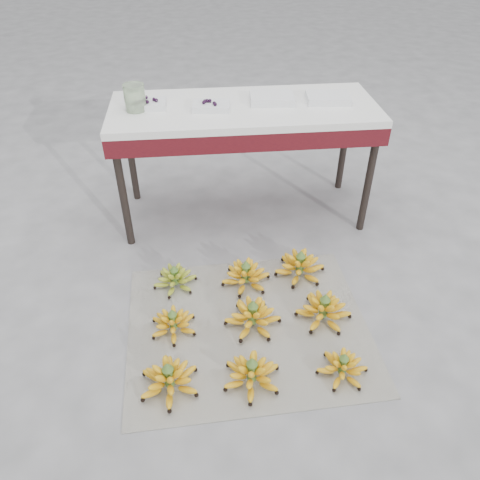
{
  "coord_description": "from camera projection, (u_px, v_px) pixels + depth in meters",
  "views": [
    {
      "loc": [
        -0.29,
        -1.74,
        1.87
      ],
      "look_at": [
        -0.08,
        0.28,
        0.31
      ],
      "focal_mm": 35.0,
      "sensor_mm": 36.0,
      "label": 1
    }
  ],
  "objects": [
    {
      "name": "tray_far_left",
      "position": [
        147.0,
        104.0,
        2.82
      ],
      "size": [
        0.23,
        0.16,
        0.06
      ],
      "color": "silver",
      "rests_on": "vendor_table"
    },
    {
      "name": "vendor_table",
      "position": [
        244.0,
        119.0,
        2.91
      ],
      "size": [
        1.64,
        0.66,
        0.79
      ],
      "color": "black",
      "rests_on": "ground"
    },
    {
      "name": "bunch_back_right",
      "position": [
        300.0,
        266.0,
        2.76
      ],
      "size": [
        0.34,
        0.34,
        0.18
      ],
      "rotation": [
        0.0,
        0.0,
        -0.15
      ],
      "color": "#E3A909",
      "rests_on": "newspaper_mat"
    },
    {
      "name": "bunch_front_center",
      "position": [
        252.0,
        374.0,
        2.16
      ],
      "size": [
        0.33,
        0.33,
        0.17
      ],
      "rotation": [
        0.0,
        0.0,
        0.23
      ],
      "color": "#E3A909",
      "rests_on": "newspaper_mat"
    },
    {
      "name": "bunch_back_center",
      "position": [
        246.0,
        276.0,
        2.7
      ],
      "size": [
        0.29,
        0.29,
        0.17
      ],
      "rotation": [
        0.0,
        0.0,
        0.05
      ],
      "color": "#E3A909",
      "rests_on": "newspaper_mat"
    },
    {
      "name": "newspaper_mat",
      "position": [
        248.0,
        327.0,
        2.47
      ],
      "size": [
        1.28,
        1.09,
        0.01
      ],
      "primitive_type": "cube",
      "rotation": [
        0.0,
        0.0,
        0.03
      ],
      "color": "beige",
      "rests_on": "ground"
    },
    {
      "name": "tray_right",
      "position": [
        272.0,
        99.0,
        2.88
      ],
      "size": [
        0.28,
        0.21,
        0.04
      ],
      "color": "silver",
      "rests_on": "vendor_table"
    },
    {
      "name": "tray_left",
      "position": [
        211.0,
        106.0,
        2.79
      ],
      "size": [
        0.24,
        0.18,
        0.06
      ],
      "color": "silver",
      "rests_on": "vendor_table"
    },
    {
      "name": "glass_jar",
      "position": [
        135.0,
        98.0,
        2.74
      ],
      "size": [
        0.16,
        0.16,
        0.16
      ],
      "primitive_type": "cylinder",
      "rotation": [
        0.0,
        0.0,
        -0.39
      ],
      "color": "#B1CBA1",
      "rests_on": "vendor_table"
    },
    {
      "name": "tray_far_right",
      "position": [
        328.0,
        98.0,
        2.89
      ],
      "size": [
        0.28,
        0.21,
        0.04
      ],
      "color": "silver",
      "rests_on": "vendor_table"
    },
    {
      "name": "bunch_back_left",
      "position": [
        175.0,
        279.0,
        2.69
      ],
      "size": [
        0.25,
        0.25,
        0.15
      ],
      "rotation": [
        0.0,
        0.0,
        -0.0
      ],
      "color": "olive",
      "rests_on": "newspaper_mat"
    },
    {
      "name": "bunch_front_left",
      "position": [
        169.0,
        379.0,
        2.14
      ],
      "size": [
        0.35,
        0.35,
        0.17
      ],
      "rotation": [
        0.0,
        0.0,
        0.3
      ],
      "color": "#E3A909",
      "rests_on": "newspaper_mat"
    },
    {
      "name": "bunch_mid_left",
      "position": [
        173.0,
        323.0,
        2.42
      ],
      "size": [
        0.3,
        0.3,
        0.15
      ],
      "rotation": [
        0.0,
        0.0,
        0.28
      ],
      "color": "#E3A909",
      "rests_on": "newspaper_mat"
    },
    {
      "name": "bunch_mid_center",
      "position": [
        253.0,
        317.0,
        2.44
      ],
      "size": [
        0.36,
        0.36,
        0.18
      ],
      "rotation": [
        0.0,
        0.0,
        -0.26
      ],
      "color": "#E3A909",
      "rests_on": "newspaper_mat"
    },
    {
      "name": "bunch_front_right",
      "position": [
        342.0,
        367.0,
        2.2
      ],
      "size": [
        0.27,
        0.27,
        0.15
      ],
      "rotation": [
        0.0,
        0.0,
        -0.14
      ],
      "color": "#E3A909",
      "rests_on": "newspaper_mat"
    },
    {
      "name": "bunch_mid_right",
      "position": [
        324.0,
        310.0,
        2.48
      ],
      "size": [
        0.37,
        0.37,
        0.18
      ],
      "rotation": [
        0.0,
        0.0,
        -0.35
      ],
      "color": "#E3A909",
      "rests_on": "newspaper_mat"
    },
    {
      "name": "ground",
      "position": [
        260.0,
        316.0,
        2.53
      ],
      "size": [
        60.0,
        60.0,
        0.0
      ],
      "primitive_type": "plane",
      "color": "slate",
      "rests_on": "ground"
    }
  ]
}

